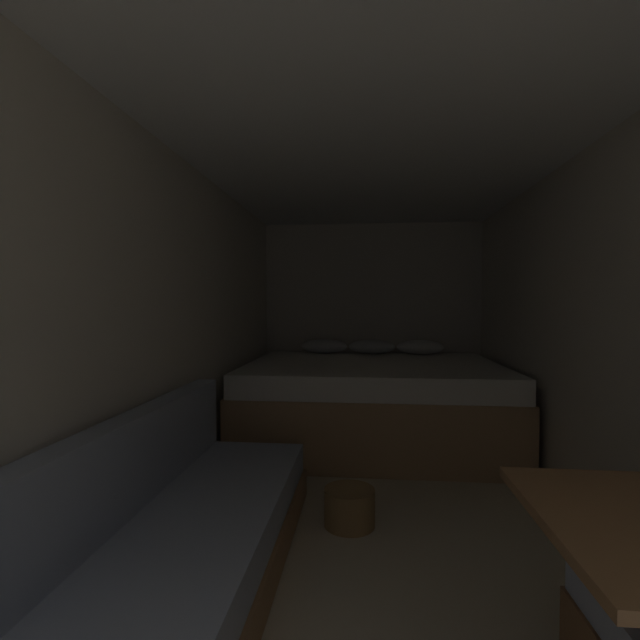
{
  "coord_description": "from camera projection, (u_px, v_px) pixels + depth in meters",
  "views": [
    {
      "loc": [
        -0.06,
        -0.49,
        1.23
      ],
      "look_at": [
        -0.36,
        2.5,
        1.12
      ],
      "focal_mm": 25.58,
      "sensor_mm": 36.0,
      "label": 1
    }
  ],
  "objects": [
    {
      "name": "wall_back",
      "position": [
        371.0,
        320.0,
        5.02
      ],
      "size": [
        2.44,
        0.05,
        2.11
      ],
      "primitive_type": "cube",
      "color": "beige",
      "rests_on": "ground"
    },
    {
      "name": "ground_plane",
      "position": [
        377.0,
        533.0,
        2.45
      ],
      "size": [
        7.21,
        7.21,
        0.0
      ],
      "primitive_type": "plane",
      "color": "beige"
    },
    {
      "name": "sofa_left",
      "position": [
        155.0,
        571.0,
        1.71
      ],
      "size": [
        0.71,
        2.55,
        0.74
      ],
      "color": "#9E7247",
      "rests_on": "ground"
    },
    {
      "name": "ceiling_slab",
      "position": [
        379.0,
        130.0,
        2.37
      ],
      "size": [
        2.44,
        5.21,
        0.05
      ],
      "primitive_type": "cube",
      "color": "white",
      "rests_on": "wall_left"
    },
    {
      "name": "wall_right",
      "position": [
        617.0,
        338.0,
        2.29
      ],
      "size": [
        0.05,
        5.21,
        2.11
      ],
      "primitive_type": "cube",
      "color": "beige",
      "rests_on": "ground"
    },
    {
      "name": "bed",
      "position": [
        372.0,
        401.0,
        4.1
      ],
      "size": [
        2.22,
        1.79,
        0.86
      ],
      "color": "tan",
      "rests_on": "ground"
    },
    {
      "name": "wicker_basket",
      "position": [
        349.0,
        507.0,
        2.53
      ],
      "size": [
        0.28,
        0.28,
        0.2
      ],
      "color": "olive",
      "rests_on": "ground"
    },
    {
      "name": "wall_left",
      "position": [
        161.0,
        335.0,
        2.53
      ],
      "size": [
        0.05,
        5.21,
        2.11
      ],
      "primitive_type": "cube",
      "color": "beige",
      "rests_on": "ground"
    }
  ]
}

